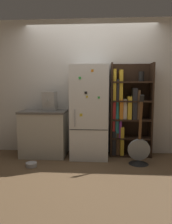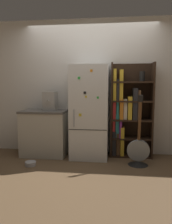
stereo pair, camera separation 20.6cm
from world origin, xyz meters
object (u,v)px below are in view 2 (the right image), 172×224
at_px(refrigerator, 90,112).
at_px(bookshelf, 127,113).
at_px(espresso_machine, 50,101).
at_px(guitar, 138,155).
at_px(pet_bowl, 30,163).

bearing_deg(refrigerator, bookshelf, 13.24).
bearing_deg(bookshelf, espresso_machine, -175.14).
relative_size(espresso_machine, guitar, 0.30).
xyz_separation_m(espresso_machine, pet_bowl, (-0.18, -0.63, -1.00)).
xyz_separation_m(refrigerator, espresso_machine, (-0.75, 0.04, 0.19)).
bearing_deg(espresso_machine, pet_bowl, -105.95).
height_order(refrigerator, espresso_machine, refrigerator).
distance_m(refrigerator, espresso_machine, 0.78).
height_order(bookshelf, pet_bowl, bookshelf).
xyz_separation_m(espresso_machine, guitar, (1.62, -0.37, -0.87)).
xyz_separation_m(guitar, pet_bowl, (-1.79, -0.25, -0.13)).
relative_size(refrigerator, guitar, 1.43).
xyz_separation_m(refrigerator, guitar, (0.86, -0.34, -0.68)).
bearing_deg(bookshelf, pet_bowl, -155.19).
xyz_separation_m(bookshelf, pet_bowl, (-1.62, -0.75, -0.79)).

